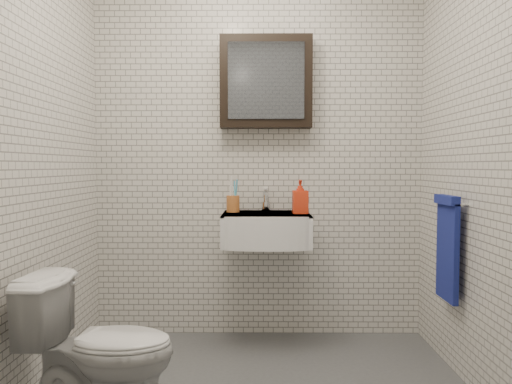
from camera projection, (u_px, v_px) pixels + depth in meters
room_shell at (258, 99)px, 2.36m from camera, size 2.22×2.02×2.51m
washbasin at (266, 229)px, 3.13m from camera, size 0.55×0.50×0.20m
faucet at (266, 201)px, 3.32m from camera, size 0.06×0.20×0.15m
mirror_cabinet at (266, 82)px, 3.27m from camera, size 0.60×0.15×0.60m
towel_rail at (448, 243)px, 2.74m from camera, size 0.09×0.30×0.58m
toothbrush_cup at (233, 203)px, 3.25m from camera, size 0.11×0.11×0.24m
soap_bottle at (300, 197)px, 3.15m from camera, size 0.10×0.10×0.21m
toilet at (101, 348)px, 2.23m from camera, size 0.67×0.41×0.67m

